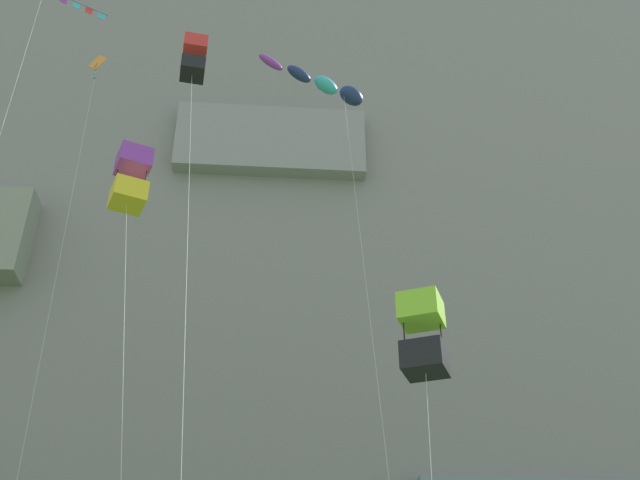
% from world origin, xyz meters
% --- Properties ---
extents(cliff_face, '(180.00, 27.27, 76.03)m').
position_xyz_m(cliff_face, '(-0.02, 66.95, 37.99)').
color(cliff_face, gray).
rests_on(cliff_face, ground).
extents(kite_box_low_center, '(1.33, 3.00, 9.86)m').
position_xyz_m(kite_box_low_center, '(3.77, 13.36, 8.98)').
color(kite_box_low_center, '#8CCC33').
rests_on(kite_box_low_center, ground).
extents(kite_banner_upper_left, '(2.75, 2.56, 31.49)m').
position_xyz_m(kite_banner_upper_left, '(-9.71, 24.44, 26.76)').
color(kite_banner_upper_left, black).
rests_on(kite_banner_upper_left, ground).
extents(kite_windsock_upper_mid, '(5.42, 6.69, 28.11)m').
position_xyz_m(kite_windsock_upper_mid, '(2.91, 25.40, 27.39)').
color(kite_windsock_upper_mid, navy).
rests_on(kite_windsock_upper_mid, ground).
extents(kite_diamond_front_field, '(2.85, 5.49, 33.28)m').
position_xyz_m(kite_diamond_front_field, '(-9.28, 29.39, 29.82)').
color(kite_diamond_front_field, orange).
rests_on(kite_diamond_front_field, ground).
extents(kite_box_mid_center, '(2.35, 5.76, 21.25)m').
position_xyz_m(kite_box_mid_center, '(-2.23, 17.20, 20.41)').
color(kite_box_mid_center, red).
rests_on(kite_box_mid_center, ground).
extents(kite_box_high_left, '(3.10, 4.66, 17.05)m').
position_xyz_m(kite_box_high_left, '(-3.80, 18.00, 16.05)').
color(kite_box_high_left, purple).
rests_on(kite_box_high_left, ground).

